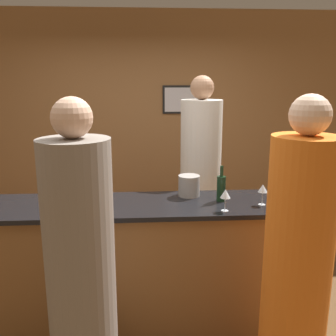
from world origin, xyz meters
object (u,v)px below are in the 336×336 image
Objects in this scene: guest_1 at (81,279)px; wine_bottle_0 at (221,188)px; bartender at (200,190)px; guest_0 at (296,273)px; ice_bucket at (189,186)px.

guest_1 reaches higher than wine_bottle_0.
guest_1 is 1.27m from wine_bottle_0.
bartender is 1.06× the size of guest_0.
guest_0 reaches higher than wine_bottle_0.
bartender reaches higher than guest_0.
guest_1 is 11.00× the size of ice_bucket.
guest_0 is (0.34, -1.54, -0.06)m from bartender.
guest_0 is 0.91m from wine_bottle_0.
guest_0 is 1.12m from ice_bucket.
bartender reaches higher than guest_1.
wine_bottle_0 is at bearing 109.47° from guest_0.
guest_1 is at bearing -140.49° from wine_bottle_0.
guest_0 reaches higher than ice_bucket.
ice_bucket is (-0.23, 0.15, -0.02)m from wine_bottle_0.
bartender is 1.77m from guest_1.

